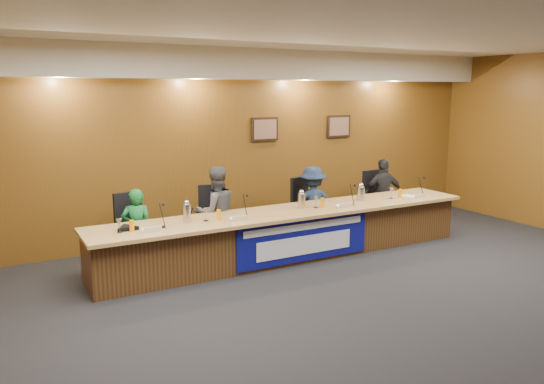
{
  "coord_description": "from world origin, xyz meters",
  "views": [
    {
      "loc": [
        -4.02,
        -4.33,
        2.52
      ],
      "look_at": [
        -0.31,
        2.41,
        1.05
      ],
      "focal_mm": 35.0,
      "sensor_mm": 36.0,
      "label": 1
    }
  ],
  "objects_px": {
    "panelist_c": "(313,204)",
    "office_chair_d": "(379,203)",
    "panelist_d": "(383,195)",
    "carafe_left": "(187,213)",
    "carafe_mid": "(301,201)",
    "office_chair_b": "(214,225)",
    "speakerphone": "(127,228)",
    "banner": "(305,240)",
    "panelist_a": "(137,229)",
    "panelist_b": "(216,212)",
    "office_chair_a": "(136,235)",
    "carafe_right": "(361,194)",
    "office_chair_c": "(309,213)",
    "dais_body": "(290,235)"
  },
  "relations": [
    {
      "from": "panelist_c",
      "to": "office_chair_d",
      "type": "xyz_separation_m",
      "value": [
        1.53,
        0.1,
        -0.16
      ]
    },
    {
      "from": "panelist_d",
      "to": "carafe_left",
      "type": "xyz_separation_m",
      "value": [
        -3.96,
        -0.59,
        0.22
      ]
    },
    {
      "from": "carafe_left",
      "to": "carafe_mid",
      "type": "distance_m",
      "value": 1.85
    },
    {
      "from": "office_chair_b",
      "to": "speakerphone",
      "type": "xyz_separation_m",
      "value": [
        -1.49,
        -0.68,
        0.3
      ]
    },
    {
      "from": "banner",
      "to": "panelist_a",
      "type": "relative_size",
      "value": 1.87
    },
    {
      "from": "office_chair_d",
      "to": "carafe_left",
      "type": "xyz_separation_m",
      "value": [
        -3.96,
        -0.69,
        0.4
      ]
    },
    {
      "from": "panelist_b",
      "to": "office_chair_b",
      "type": "xyz_separation_m",
      "value": [
        0.0,
        0.1,
        -0.22
      ]
    },
    {
      "from": "carafe_mid",
      "to": "speakerphone",
      "type": "relative_size",
      "value": 0.7
    },
    {
      "from": "office_chair_a",
      "to": "carafe_right",
      "type": "xyz_separation_m",
      "value": [
        3.54,
        -0.65,
        0.38
      ]
    },
    {
      "from": "panelist_d",
      "to": "office_chair_a",
      "type": "distance_m",
      "value": 4.5
    },
    {
      "from": "banner",
      "to": "office_chair_c",
      "type": "height_order",
      "value": "banner"
    },
    {
      "from": "office_chair_c",
      "to": "carafe_mid",
      "type": "height_order",
      "value": "carafe_mid"
    },
    {
      "from": "panelist_c",
      "to": "office_chair_b",
      "type": "xyz_separation_m",
      "value": [
        -1.75,
        0.1,
        -0.16
      ]
    },
    {
      "from": "dais_body",
      "to": "office_chair_d",
      "type": "height_order",
      "value": "dais_body"
    },
    {
      "from": "office_chair_c",
      "to": "banner",
      "type": "bearing_deg",
      "value": -144.84
    },
    {
      "from": "office_chair_c",
      "to": "carafe_right",
      "type": "height_order",
      "value": "carafe_right"
    },
    {
      "from": "office_chair_c",
      "to": "office_chair_d",
      "type": "distance_m",
      "value": 1.53
    },
    {
      "from": "dais_body",
      "to": "panelist_d",
      "type": "xyz_separation_m",
      "value": [
        2.3,
        0.57,
        0.31
      ]
    },
    {
      "from": "panelist_d",
      "to": "office_chair_c",
      "type": "height_order",
      "value": "panelist_d"
    },
    {
      "from": "banner",
      "to": "office_chair_a",
      "type": "relative_size",
      "value": 4.58
    },
    {
      "from": "panelist_b",
      "to": "speakerphone",
      "type": "xyz_separation_m",
      "value": [
        -1.49,
        -0.58,
        0.07
      ]
    },
    {
      "from": "office_chair_b",
      "to": "carafe_left",
      "type": "distance_m",
      "value": 1.05
    },
    {
      "from": "panelist_b",
      "to": "office_chair_a",
      "type": "bearing_deg",
      "value": -2.78
    },
    {
      "from": "panelist_b",
      "to": "dais_body",
      "type": "bearing_deg",
      "value": 151.84
    },
    {
      "from": "panelist_a",
      "to": "carafe_mid",
      "type": "xyz_separation_m",
      "value": [
        2.39,
        -0.56,
        0.27
      ]
    },
    {
      "from": "panelist_d",
      "to": "office_chair_b",
      "type": "distance_m",
      "value": 3.29
    },
    {
      "from": "office_chair_a",
      "to": "carafe_mid",
      "type": "bearing_deg",
      "value": -25.9
    },
    {
      "from": "office_chair_d",
      "to": "speakerphone",
      "type": "height_order",
      "value": "speakerphone"
    },
    {
      "from": "carafe_left",
      "to": "banner",
      "type": "bearing_deg",
      "value": -13.24
    },
    {
      "from": "office_chair_a",
      "to": "office_chair_b",
      "type": "distance_m",
      "value": 1.21
    },
    {
      "from": "panelist_b",
      "to": "carafe_left",
      "type": "bearing_deg",
      "value": 43.24
    },
    {
      "from": "office_chair_d",
      "to": "office_chair_a",
      "type": "bearing_deg",
      "value": 177.17
    },
    {
      "from": "panelist_b",
      "to": "carafe_left",
      "type": "distance_m",
      "value": 0.92
    },
    {
      "from": "banner",
      "to": "office_chair_b",
      "type": "height_order",
      "value": "banner"
    },
    {
      "from": "panelist_b",
      "to": "panelist_d",
      "type": "relative_size",
      "value": 1.07
    },
    {
      "from": "office_chair_a",
      "to": "panelist_d",
      "type": "bearing_deg",
      "value": -11.71
    },
    {
      "from": "dais_body",
      "to": "panelist_b",
      "type": "relative_size",
      "value": 4.27
    },
    {
      "from": "panelist_b",
      "to": "office_chair_b",
      "type": "relative_size",
      "value": 2.93
    },
    {
      "from": "banner",
      "to": "panelist_b",
      "type": "distance_m",
      "value": 1.42
    },
    {
      "from": "office_chair_c",
      "to": "office_chair_d",
      "type": "bearing_deg",
      "value": -19.27
    },
    {
      "from": "panelist_d",
      "to": "office_chair_d",
      "type": "bearing_deg",
      "value": -73.24
    },
    {
      "from": "dais_body",
      "to": "panelist_a",
      "type": "bearing_deg",
      "value": 165.49
    },
    {
      "from": "office_chair_b",
      "to": "office_chair_d",
      "type": "height_order",
      "value": "same"
    },
    {
      "from": "carafe_mid",
      "to": "carafe_right",
      "type": "relative_size",
      "value": 1.0
    },
    {
      "from": "panelist_d",
      "to": "carafe_mid",
      "type": "xyz_separation_m",
      "value": [
        -2.1,
        -0.56,
        0.2
      ]
    },
    {
      "from": "carafe_left",
      "to": "carafe_right",
      "type": "relative_size",
      "value": 1.15
    },
    {
      "from": "carafe_right",
      "to": "panelist_b",
      "type": "bearing_deg",
      "value": 166.72
    },
    {
      "from": "panelist_c",
      "to": "office_chair_b",
      "type": "height_order",
      "value": "panelist_c"
    },
    {
      "from": "dais_body",
      "to": "speakerphone",
      "type": "xyz_separation_m",
      "value": [
        -2.47,
        -0.01,
        0.43
      ]
    },
    {
      "from": "panelist_a",
      "to": "speakerphone",
      "type": "height_order",
      "value": "panelist_a"
    }
  ]
}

